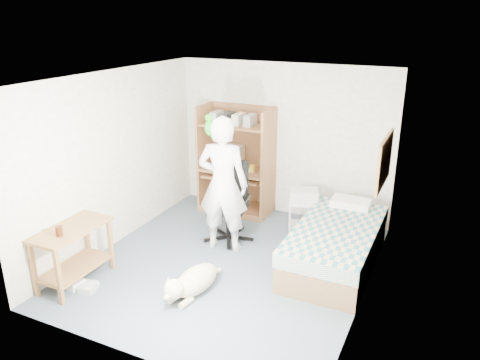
{
  "coord_description": "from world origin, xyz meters",
  "views": [
    {
      "loc": [
        2.53,
        -4.98,
        3.23
      ],
      "look_at": [
        -0.06,
        0.49,
        1.05
      ],
      "focal_mm": 35.0,
      "sensor_mm": 36.0,
      "label": 1
    }
  ],
  "objects_px": {
    "person": "(223,185)",
    "dog": "(193,281)",
    "computer_hutch": "(237,164)",
    "bed": "(336,245)",
    "side_desk": "(73,247)",
    "printer_cart": "(303,212)",
    "office_chair": "(230,212)"
  },
  "relations": [
    {
      "from": "office_chair",
      "to": "person",
      "type": "relative_size",
      "value": 0.6
    },
    {
      "from": "side_desk",
      "to": "dog",
      "type": "height_order",
      "value": "side_desk"
    },
    {
      "from": "person",
      "to": "printer_cart",
      "type": "distance_m",
      "value": 1.43
    },
    {
      "from": "bed",
      "to": "person",
      "type": "xyz_separation_m",
      "value": [
        -1.58,
        -0.2,
        0.68
      ]
    },
    {
      "from": "person",
      "to": "printer_cart",
      "type": "height_order",
      "value": "person"
    },
    {
      "from": "computer_hutch",
      "to": "person",
      "type": "relative_size",
      "value": 0.93
    },
    {
      "from": "side_desk",
      "to": "person",
      "type": "bearing_deg",
      "value": 52.0
    },
    {
      "from": "person",
      "to": "printer_cart",
      "type": "relative_size",
      "value": 3.62
    },
    {
      "from": "office_chair",
      "to": "printer_cart",
      "type": "relative_size",
      "value": 2.18
    },
    {
      "from": "person",
      "to": "dog",
      "type": "relative_size",
      "value": 1.87
    },
    {
      "from": "office_chair",
      "to": "dog",
      "type": "height_order",
      "value": "office_chair"
    },
    {
      "from": "computer_hutch",
      "to": "dog",
      "type": "xyz_separation_m",
      "value": [
        0.63,
        -2.55,
        -0.65
      ]
    },
    {
      "from": "bed",
      "to": "printer_cart",
      "type": "height_order",
      "value": "bed"
    },
    {
      "from": "side_desk",
      "to": "printer_cart",
      "type": "height_order",
      "value": "side_desk"
    },
    {
      "from": "side_desk",
      "to": "office_chair",
      "type": "distance_m",
      "value": 2.28
    },
    {
      "from": "side_desk",
      "to": "person",
      "type": "height_order",
      "value": "person"
    },
    {
      "from": "office_chair",
      "to": "person",
      "type": "bearing_deg",
      "value": -88.41
    },
    {
      "from": "side_desk",
      "to": "office_chair",
      "type": "xyz_separation_m",
      "value": [
        1.2,
        1.93,
        -0.08
      ]
    },
    {
      "from": "person",
      "to": "dog",
      "type": "bearing_deg",
      "value": 90.45
    },
    {
      "from": "side_desk",
      "to": "computer_hutch",
      "type": "bearing_deg",
      "value": 73.86
    },
    {
      "from": "person",
      "to": "dog",
      "type": "distance_m",
      "value": 1.48
    },
    {
      "from": "dog",
      "to": "side_desk",
      "type": "bearing_deg",
      "value": -155.67
    },
    {
      "from": "computer_hutch",
      "to": "dog",
      "type": "bearing_deg",
      "value": -76.18
    },
    {
      "from": "bed",
      "to": "printer_cart",
      "type": "relative_size",
      "value": 3.77
    },
    {
      "from": "office_chair",
      "to": "printer_cart",
      "type": "distance_m",
      "value": 1.13
    },
    {
      "from": "office_chair",
      "to": "dog",
      "type": "xyz_separation_m",
      "value": [
        0.27,
        -1.54,
        -0.25
      ]
    },
    {
      "from": "bed",
      "to": "person",
      "type": "height_order",
      "value": "person"
    },
    {
      "from": "side_desk",
      "to": "printer_cart",
      "type": "xyz_separation_m",
      "value": [
        2.14,
        2.56,
        -0.14
      ]
    },
    {
      "from": "office_chair",
      "to": "person",
      "type": "xyz_separation_m",
      "value": [
        0.06,
        -0.31,
        0.55
      ]
    },
    {
      "from": "bed",
      "to": "side_desk",
      "type": "height_order",
      "value": "side_desk"
    },
    {
      "from": "bed",
      "to": "dog",
      "type": "xyz_separation_m",
      "value": [
        -1.37,
        -1.43,
        -0.12
      ]
    },
    {
      "from": "computer_hutch",
      "to": "printer_cart",
      "type": "distance_m",
      "value": 1.43
    }
  ]
}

